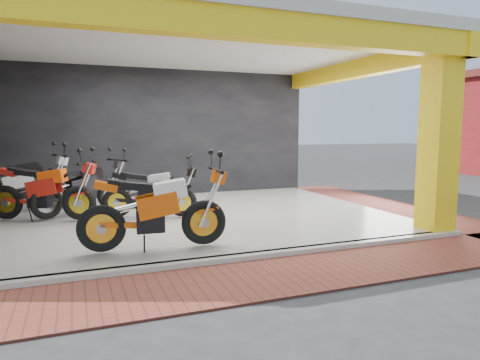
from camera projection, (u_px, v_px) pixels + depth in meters
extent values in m
plane|color=#2D2D30|center=(226.00, 243.00, 7.14)|extent=(80.00, 80.00, 0.00)
cube|color=silver|center=(195.00, 217.00, 8.99)|extent=(8.00, 6.00, 0.10)
cube|color=beige|center=(192.00, 44.00, 8.57)|extent=(8.40, 6.40, 0.20)
cube|color=black|center=(164.00, 134.00, 11.66)|extent=(8.20, 0.20, 3.50)
cube|color=yellow|center=(439.00, 137.00, 7.58)|extent=(0.50, 0.50, 3.50)
cube|color=yellow|center=(249.00, 25.00, 5.82)|extent=(8.40, 0.30, 0.40)
cube|color=yellow|center=(358.00, 69.00, 10.03)|extent=(0.30, 6.40, 0.40)
cube|color=silver|center=(249.00, 257.00, 6.19)|extent=(8.00, 0.20, 0.10)
cube|color=brown|center=(272.00, 277.00, 5.47)|extent=(9.00, 1.40, 0.03)
cube|color=brown|center=(380.00, 205.00, 10.71)|extent=(1.40, 7.00, 0.03)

